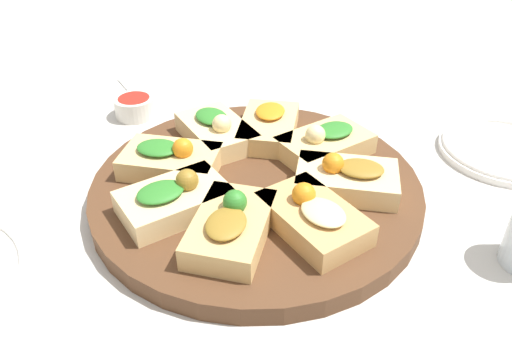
# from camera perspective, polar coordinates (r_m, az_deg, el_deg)

# --- Properties ---
(ground_plane) EXTENTS (3.00, 3.00, 0.00)m
(ground_plane) POSITION_cam_1_polar(r_m,az_deg,el_deg) (0.67, -0.00, -2.81)
(ground_plane) COLOR beige
(serving_board) EXTENTS (0.43, 0.43, 0.03)m
(serving_board) POSITION_cam_1_polar(r_m,az_deg,el_deg) (0.66, -0.00, -1.95)
(serving_board) COLOR #51331E
(serving_board) RESTS_ON ground_plane
(focaccia_slice_0) EXTENTS (0.13, 0.09, 0.05)m
(focaccia_slice_0) POSITION_cam_1_polar(r_m,az_deg,el_deg) (0.71, 7.88, 3.14)
(focaccia_slice_0) COLOR #DBB775
(focaccia_slice_0) RESTS_ON serving_board
(focaccia_slice_1) EXTENTS (0.14, 0.15, 0.04)m
(focaccia_slice_1) POSITION_cam_1_polar(r_m,az_deg,el_deg) (0.75, 1.46, 5.12)
(focaccia_slice_1) COLOR #DBB775
(focaccia_slice_1) RESTS_ON serving_board
(focaccia_slice_2) EXTENTS (0.08, 0.13, 0.05)m
(focaccia_slice_2) POSITION_cam_1_polar(r_m,az_deg,el_deg) (0.74, -4.66, 4.58)
(focaccia_slice_2) COLOR #E5C689
(focaccia_slice_2) RESTS_ON serving_board
(focaccia_slice_3) EXTENTS (0.15, 0.14, 0.05)m
(focaccia_slice_3) POSITION_cam_1_polar(r_m,az_deg,el_deg) (0.68, -9.75, 1.29)
(focaccia_slice_3) COLOR #DBB775
(focaccia_slice_3) RESTS_ON serving_board
(focaccia_slice_4) EXTENTS (0.13, 0.09, 0.05)m
(focaccia_slice_4) POSITION_cam_1_polar(r_m,az_deg,el_deg) (0.60, -9.34, -3.17)
(focaccia_slice_4) COLOR #E5C689
(focaccia_slice_4) RESTS_ON serving_board
(focaccia_slice_5) EXTENTS (0.14, 0.15, 0.05)m
(focaccia_slice_5) POSITION_cam_1_polar(r_m,az_deg,el_deg) (0.56, -2.91, -6.30)
(focaccia_slice_5) COLOR tan
(focaccia_slice_5) RESTS_ON serving_board
(focaccia_slice_6) EXTENTS (0.09, 0.13, 0.05)m
(focaccia_slice_6) POSITION_cam_1_polar(r_m,az_deg,el_deg) (0.57, 6.56, -5.20)
(focaccia_slice_6) COLOR tan
(focaccia_slice_6) RESTS_ON serving_board
(focaccia_slice_7) EXTENTS (0.15, 0.14, 0.05)m
(focaccia_slice_7) POSITION_cam_1_polar(r_m,az_deg,el_deg) (0.64, 10.33, -0.80)
(focaccia_slice_7) COLOR #E5C689
(focaccia_slice_7) RESTS_ON serving_board
(plate_left) EXTENTS (0.19, 0.19, 0.02)m
(plate_left) POSITION_cam_1_polar(r_m,az_deg,el_deg) (0.84, 26.51, 2.23)
(plate_left) COLOR white
(plate_left) RESTS_ON ground_plane
(napkin_stack) EXTENTS (0.12, 0.10, 0.01)m
(napkin_stack) POSITION_cam_1_polar(r_m,az_deg,el_deg) (1.01, -11.57, 10.03)
(napkin_stack) COLOR white
(napkin_stack) RESTS_ON ground_plane
(dipping_bowl) EXTENTS (0.07, 0.07, 0.03)m
(dipping_bowl) POSITION_cam_1_polar(r_m,az_deg,el_deg) (0.88, -13.68, 7.20)
(dipping_bowl) COLOR silver
(dipping_bowl) RESTS_ON ground_plane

